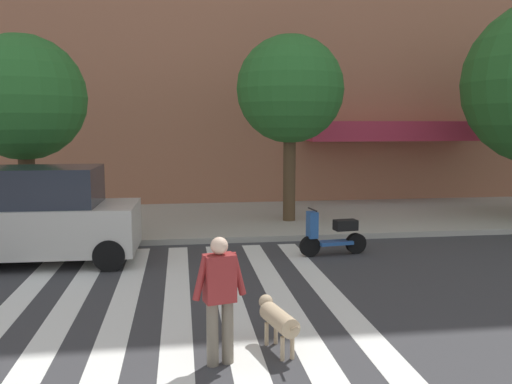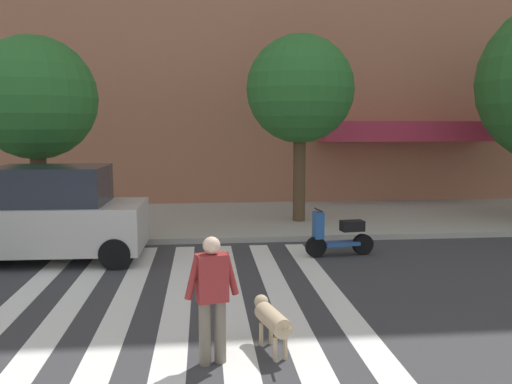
{
  "view_description": "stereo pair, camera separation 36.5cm",
  "coord_description": "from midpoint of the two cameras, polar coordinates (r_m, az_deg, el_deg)",
  "views": [
    {
      "loc": [
        1.33,
        -2.02,
        3.03
      ],
      "look_at": [
        2.55,
        6.59,
        1.9
      ],
      "focal_mm": 37.29,
      "sensor_mm": 36.0,
      "label": 1
    },
    {
      "loc": [
        1.69,
        -2.07,
        3.03
      ],
      "look_at": [
        2.55,
        6.59,
        1.9
      ],
      "focal_mm": 37.29,
      "sensor_mm": 36.0,
      "label": 2
    }
  ],
  "objects": [
    {
      "name": "parked_scooter",
      "position": [
        12.37,
        9.81,
        -4.62
      ],
      "size": [
        1.63,
        0.54,
        1.11
      ],
      "color": "black",
      "rests_on": "ground_plane"
    },
    {
      "name": "parked_car_behind_first",
      "position": [
        12.55,
        -20.71,
        -2.42
      ],
      "size": [
        4.34,
        2.09,
        2.09
      ],
      "color": "beige",
      "rests_on": "ground_plane"
    },
    {
      "name": "dog_on_leash",
      "position": [
        7.27,
        3.15,
        -13.42
      ],
      "size": [
        0.44,
        1.13,
        0.65
      ],
      "color": "tan",
      "rests_on": "ground_plane"
    },
    {
      "name": "sidewalk_far",
      "position": [
        16.53,
        -10.85,
        -3.04
      ],
      "size": [
        80.0,
        6.0,
        0.15
      ],
      "primitive_type": "cube",
      "color": "#A19E92",
      "rests_on": "ground_plane"
    },
    {
      "name": "ground_plane",
      "position": [
        8.33,
        -16.22,
        -14.22
      ],
      "size": [
        160.0,
        160.0,
        0.0
      ],
      "primitive_type": "plane",
      "color": "#353538"
    },
    {
      "name": "street_tree_middle",
      "position": [
        15.67,
        5.43,
        10.83
      ],
      "size": [
        3.12,
        3.12,
        5.42
      ],
      "color": "#4C3823",
      "rests_on": "sidewalk_far"
    },
    {
      "name": "street_tree_nearest",
      "position": [
        14.6,
        -21.96,
        9.23
      ],
      "size": [
        3.1,
        3.1,
        5.06
      ],
      "color": "#4C3823",
      "rests_on": "sidewalk_far"
    },
    {
      "name": "pedestrian_dog_walker",
      "position": [
        6.75,
        -3.17,
        -10.74
      ],
      "size": [
        0.7,
        0.32,
        1.64
      ],
      "color": "#6B6051",
      "rests_on": "ground_plane"
    },
    {
      "name": "crosswalk_stripes",
      "position": [
        8.2,
        -7.5,
        -14.31
      ],
      "size": [
        5.85,
        10.55,
        0.01
      ],
      "color": "silver",
      "rests_on": "ground_plane"
    }
  ]
}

